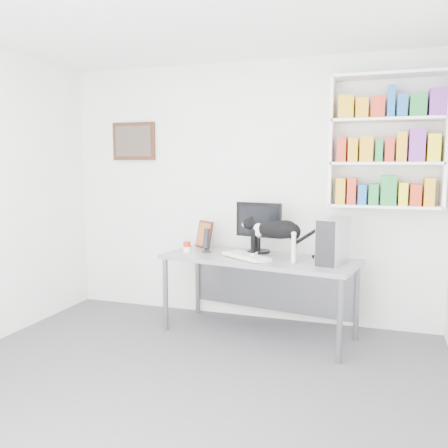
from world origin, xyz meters
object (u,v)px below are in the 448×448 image
at_px(speaker, 206,240).
at_px(leaning_print, 204,234).
at_px(soup_can, 187,247).
at_px(monitor, 259,227).
at_px(bookshelf, 387,142).
at_px(keyboard, 246,256).
at_px(desk, 258,296).
at_px(pc_tower, 333,241).
at_px(cat, 276,240).

relative_size(speaker, leaning_print, 0.86).
bearing_deg(soup_can, speaker, 25.72).
relative_size(monitor, soup_can, 4.62).
distance_m(bookshelf, keyboard, 1.68).
distance_m(monitor, soup_can, 0.75).
xyz_separation_m(bookshelf, desk, (-1.11, -0.39, -1.47)).
bearing_deg(desk, pc_tower, 2.68).
height_order(leaning_print, cat, cat).
bearing_deg(cat, monitor, 128.88).
height_order(monitor, keyboard, monitor).
bearing_deg(bookshelf, soup_can, -168.40).
height_order(bookshelf, monitor, bookshelf).
distance_m(speaker, leaning_print, 0.27).
height_order(keyboard, speaker, speaker).
distance_m(monitor, keyboard, 0.41).
bearing_deg(pc_tower, bookshelf, 62.61).
bearing_deg(monitor, speaker, -153.28).
distance_m(monitor, leaning_print, 0.64).
relative_size(leaning_print, cat, 0.47).
height_order(monitor, cat, monitor).
bearing_deg(monitor, pc_tower, -12.18).
bearing_deg(pc_tower, monitor, 170.53).
bearing_deg(soup_can, desk, -0.65).
bearing_deg(monitor, keyboard, -84.53).
height_order(bookshelf, speaker, bookshelf).
relative_size(bookshelf, keyboard, 2.48).
height_order(desk, cat, cat).
xyz_separation_m(bookshelf, soup_can, (-1.85, -0.38, -1.03)).
height_order(bookshelf, desk, bookshelf).
xyz_separation_m(monitor, cat, (0.25, -0.35, -0.06)).
bearing_deg(bookshelf, keyboard, -157.83).
relative_size(desk, leaning_print, 6.30).
height_order(speaker, leaning_print, leaning_print).
distance_m(bookshelf, pc_tower, 1.08).
bearing_deg(monitor, bookshelf, 18.43).
height_order(bookshelf, cat, bookshelf).
xyz_separation_m(bookshelf, cat, (-0.93, -0.50, -0.89)).
bearing_deg(pc_tower, soup_can, -170.16).
bearing_deg(cat, pc_tower, 6.34).
bearing_deg(cat, speaker, 168.32).
relative_size(monitor, cat, 0.82).
bearing_deg(bookshelf, pc_tower, -131.07).
xyz_separation_m(bookshelf, pc_tower, (-0.42, -0.48, -0.88)).
bearing_deg(bookshelf, desk, -160.76).
distance_m(desk, keyboard, 0.42).
bearing_deg(desk, leaning_print, 163.32).
distance_m(leaning_print, cat, 0.98).
height_order(monitor, speaker, monitor).
height_order(keyboard, cat, cat).
distance_m(keyboard, pc_tower, 0.81).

